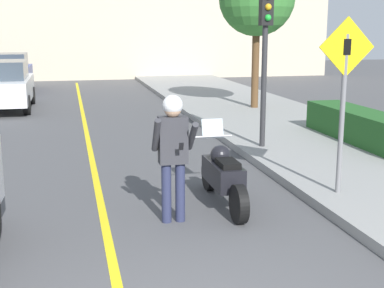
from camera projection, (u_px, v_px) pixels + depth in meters
The scene contains 9 objects.
road_center_line at pixel (94, 172), 10.36m from camera, with size 0.12×36.00×0.01m.
building_backdrop at pixel (85, 23), 28.91m from camera, with size 28.00×1.20×6.03m.
motorcycle at pixel (223, 175), 8.35m from camera, with size 0.62×2.22×1.27m.
person_biker at pixel (173, 144), 7.46m from camera, with size 0.59×0.49×1.84m.
crossing_sign at pixel (344, 89), 8.21m from camera, with size 0.91×0.08×2.75m.
traffic_light at pixel (265, 38), 11.43m from camera, with size 0.26×0.30×3.40m.
hedge_row at pixel (365, 127), 12.31m from camera, with size 0.90×4.27×0.70m.
parked_car_white at pixel (3, 85), 18.12m from camera, with size 1.88×4.20×1.68m.
parked_car_blue at pixel (9, 72), 23.55m from camera, with size 1.88×4.20×1.68m.
Camera 1 is at (-1.01, -4.18, 2.72)m, focal length 50.00 mm.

